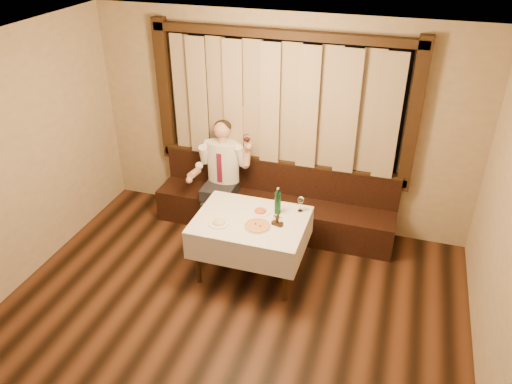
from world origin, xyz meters
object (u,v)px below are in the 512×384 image
(dining_table, at_px, (251,227))
(cruet_caddy, at_px, (277,222))
(pasta_cream, at_px, (219,221))
(pizza, at_px, (257,226))
(pasta_red, at_px, (260,210))
(green_bottle, at_px, (278,202))
(banquette, at_px, (274,207))
(seated_man, at_px, (222,167))

(dining_table, bearing_deg, cruet_caddy, -5.15)
(pasta_cream, bearing_deg, pizza, 9.03)
(dining_table, distance_m, cruet_caddy, 0.36)
(pasta_red, distance_m, green_bottle, 0.23)
(banquette, distance_m, cruet_caddy, 1.21)
(pasta_red, bearing_deg, cruet_caddy, -37.34)
(dining_table, height_order, pizza, pizza)
(seated_man, bearing_deg, pasta_red, -44.72)
(banquette, relative_size, green_bottle, 9.56)
(banquette, relative_size, pizza, 10.69)
(banquette, xyz_separation_m, dining_table, (0.00, -1.02, 0.34))
(cruet_caddy, xyz_separation_m, seated_man, (-1.03, 0.96, 0.04))
(banquette, xyz_separation_m, pizza, (0.12, -1.15, 0.46))
(banquette, bearing_deg, green_bottle, -72.38)
(banquette, height_order, pasta_cream, banquette)
(pasta_cream, bearing_deg, green_bottle, 35.99)
(banquette, height_order, green_bottle, green_bottle)
(banquette, distance_m, pasta_cream, 1.35)
(pasta_red, height_order, cruet_caddy, cruet_caddy)
(pizza, bearing_deg, banquette, 95.91)
(dining_table, distance_m, seated_man, 1.19)
(pasta_cream, xyz_separation_m, cruet_caddy, (0.63, 0.17, 0.01))
(dining_table, distance_m, pizza, 0.21)
(seated_man, bearing_deg, dining_table, -52.77)
(green_bottle, bearing_deg, cruet_caddy, -75.12)
(dining_table, relative_size, pasta_red, 5.49)
(seated_man, bearing_deg, pizza, -52.06)
(pasta_red, height_order, seated_man, seated_man)
(pasta_red, bearing_deg, pizza, -79.34)
(green_bottle, bearing_deg, banquette, 107.62)
(pizza, xyz_separation_m, green_bottle, (0.14, 0.34, 0.13))
(pizza, bearing_deg, dining_table, 132.64)
(pizza, distance_m, pasta_red, 0.30)
(cruet_caddy, bearing_deg, dining_table, -170.92)
(seated_man, bearing_deg, green_bottle, -36.65)
(pizza, bearing_deg, cruet_caddy, 26.48)
(pasta_cream, xyz_separation_m, seated_man, (-0.40, 1.13, 0.06))
(pasta_red, relative_size, seated_man, 0.16)
(pasta_cream, bearing_deg, pasta_red, 44.41)
(pasta_cream, bearing_deg, seated_man, 109.42)
(dining_table, height_order, seated_man, seated_man)
(pizza, xyz_separation_m, pasta_red, (-0.06, 0.30, 0.02))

